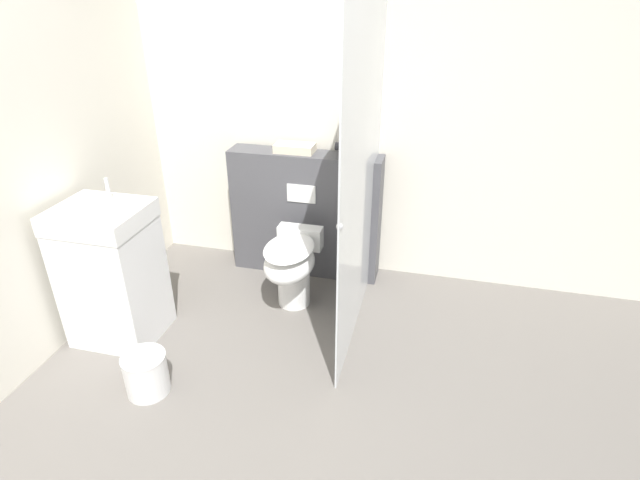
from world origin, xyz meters
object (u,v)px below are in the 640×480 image
Objects in this scene: toilet at (292,265)px; waste_bin at (146,374)px; sink_vanity at (112,274)px; hair_drier at (346,147)px.

waste_bin is (-0.57, -1.04, -0.21)m from toilet.
toilet is 1.20m from waste_bin.
sink_vanity is 0.72m from waste_bin.
hair_drier is 0.70× the size of waste_bin.
sink_vanity reaches higher than toilet.
waste_bin is at bearing -118.73° from hair_drier.
hair_drier is 2.00m from waste_bin.
hair_drier reaches higher than toilet.
sink_vanity is at bearing -150.14° from toilet.
toilet is at bearing 29.86° from sink_vanity.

